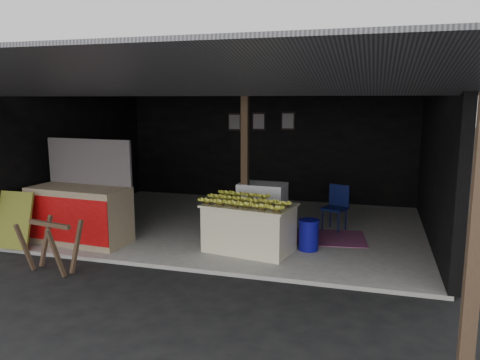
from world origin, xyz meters
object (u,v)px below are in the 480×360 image
(banana_table, at_px, (249,228))
(sawhorse, at_px, (50,241))
(white_crate, at_px, (262,208))
(neighbor_stall, at_px, (80,212))
(plastic_chair, at_px, (337,204))
(water_barrel, at_px, (309,236))

(banana_table, height_order, sawhorse, banana_table)
(white_crate, height_order, neighbor_stall, neighbor_stall)
(sawhorse, height_order, plastic_chair, plastic_chair)
(banana_table, xyz_separation_m, sawhorse, (-2.49, -1.57, 0.03))
(plastic_chair, bearing_deg, white_crate, -133.06)
(sawhorse, bearing_deg, plastic_chair, 51.05)
(water_barrel, height_order, plastic_chair, plastic_chair)
(banana_table, distance_m, neighbor_stall, 2.88)
(banana_table, distance_m, water_barrel, 0.96)
(neighbor_stall, relative_size, sawhorse, 2.26)
(neighbor_stall, height_order, sawhorse, neighbor_stall)
(banana_table, relative_size, water_barrel, 3.22)
(white_crate, relative_size, plastic_chair, 1.09)
(banana_table, relative_size, sawhorse, 1.97)
(white_crate, distance_m, water_barrel, 1.22)
(sawhorse, relative_size, plastic_chair, 0.92)
(sawhorse, bearing_deg, banana_table, 42.35)
(sawhorse, height_order, water_barrel, sawhorse)
(banana_table, relative_size, plastic_chair, 1.81)
(sawhorse, relative_size, water_barrel, 1.64)
(plastic_chair, bearing_deg, water_barrel, -81.98)
(white_crate, distance_m, sawhorse, 3.58)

